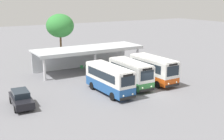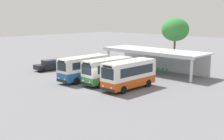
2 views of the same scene
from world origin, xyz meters
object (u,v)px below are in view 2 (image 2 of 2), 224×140
(waiting_chair_end_by_column, at_px, (147,68))
(waiting_chair_far_end_seat, at_px, (166,71))
(parked_car_flank, at_px, (49,65))
(waiting_chair_fourth_seat, at_px, (158,70))
(city_bus_nearest_orange, at_px, (84,67))
(waiting_chair_fifth_seat, at_px, (162,70))
(waiting_chair_second_from_end, at_px, (150,69))
(city_bus_second_in_row, at_px, (108,70))
(waiting_chair_middle_seat, at_px, (154,69))
(city_bus_middle_cream, at_px, (129,73))

(waiting_chair_end_by_column, bearing_deg, waiting_chair_far_end_seat, -0.65)
(parked_car_flank, bearing_deg, waiting_chair_fourth_seat, 35.88)
(parked_car_flank, bearing_deg, waiting_chair_far_end_seat, 33.44)
(city_bus_nearest_orange, height_order, waiting_chair_fifth_seat, city_bus_nearest_orange)
(waiting_chair_far_end_seat, bearing_deg, waiting_chair_fourth_seat, -175.90)
(parked_car_flank, xyz_separation_m, waiting_chair_fifth_seat, (14.23, 9.88, -0.31))
(waiting_chair_second_from_end, distance_m, waiting_chair_fifth_seat, 2.17)
(city_bus_second_in_row, height_order, waiting_chair_middle_seat, city_bus_second_in_row)
(city_bus_second_in_row, height_order, waiting_chair_end_by_column, city_bus_second_in_row)
(city_bus_second_in_row, bearing_deg, waiting_chair_fifth_seat, 83.74)
(parked_car_flank, height_order, waiting_chair_far_end_seat, parked_car_flank)
(parked_car_flank, height_order, waiting_chair_middle_seat, parked_car_flank)
(waiting_chair_end_by_column, bearing_deg, waiting_chair_fourth_seat, -3.82)
(parked_car_flank, distance_m, waiting_chair_middle_seat, 16.10)
(waiting_chair_fifth_seat, bearing_deg, waiting_chair_fourth_seat, -171.36)
(parked_car_flank, xyz_separation_m, waiting_chair_middle_seat, (12.78, 9.79, -0.31))
(waiting_chair_end_by_column, xyz_separation_m, waiting_chair_second_from_end, (0.72, -0.10, 0.00))
(waiting_chair_fifth_seat, bearing_deg, waiting_chair_middle_seat, -176.64)
(waiting_chair_fifth_seat, bearing_deg, waiting_chair_far_end_seat, -0.50)
(city_bus_nearest_orange, relative_size, waiting_chair_second_from_end, 8.68)
(city_bus_second_in_row, bearing_deg, waiting_chair_second_from_end, 96.15)
(waiting_chair_fourth_seat, bearing_deg, waiting_chair_far_end_seat, 4.10)
(parked_car_flank, xyz_separation_m, waiting_chair_end_by_column, (11.34, 9.91, -0.31))
(parked_car_flank, bearing_deg, city_bus_second_in_row, -0.49)
(parked_car_flank, distance_m, waiting_chair_fifth_seat, 17.32)
(waiting_chair_far_end_seat, bearing_deg, waiting_chair_end_by_column, 179.35)
(waiting_chair_end_by_column, xyz_separation_m, waiting_chair_fifth_seat, (2.89, -0.03, 0.00))
(waiting_chair_end_by_column, xyz_separation_m, waiting_chair_middle_seat, (1.44, -0.12, 0.00))
(waiting_chair_end_by_column, bearing_deg, city_bus_nearest_orange, -98.88)
(waiting_chair_end_by_column, height_order, waiting_chair_fifth_seat, same)
(waiting_chair_second_from_end, distance_m, waiting_chair_fourth_seat, 1.45)
(waiting_chair_fifth_seat, bearing_deg, city_bus_second_in_row, -96.26)
(city_bus_nearest_orange, distance_m, waiting_chair_end_by_column, 11.10)
(city_bus_second_in_row, height_order, waiting_chair_far_end_seat, city_bus_second_in_row)
(city_bus_nearest_orange, height_order, waiting_chair_fourth_seat, city_bus_nearest_orange)
(waiting_chair_far_end_seat, bearing_deg, city_bus_second_in_row, -100.32)
(city_bus_middle_cream, height_order, waiting_chair_second_from_end, city_bus_middle_cream)
(city_bus_second_in_row, relative_size, city_bus_middle_cream, 0.96)
(waiting_chair_second_from_end, height_order, waiting_chair_fifth_seat, same)
(parked_car_flank, distance_m, waiting_chair_fourth_seat, 16.67)
(waiting_chair_end_by_column, xyz_separation_m, waiting_chair_far_end_seat, (3.61, -0.04, 0.00))
(city_bus_middle_cream, xyz_separation_m, waiting_chair_fourth_seat, (-3.12, 9.91, -1.29))
(waiting_chair_second_from_end, bearing_deg, waiting_chair_fifth_seat, 1.73)
(waiting_chair_fifth_seat, distance_m, waiting_chair_far_end_seat, 0.72)
(city_bus_nearest_orange, relative_size, waiting_chair_fourth_seat, 8.68)
(city_bus_second_in_row, distance_m, waiting_chair_fifth_seat, 10.12)
(waiting_chair_fourth_seat, bearing_deg, city_bus_second_in_row, -92.17)
(city_bus_middle_cream, bearing_deg, waiting_chair_fifth_seat, 103.47)
(waiting_chair_middle_seat, bearing_deg, city_bus_second_in_row, -87.99)
(city_bus_nearest_orange, xyz_separation_m, waiting_chair_fifth_seat, (4.59, 10.86, -1.24))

